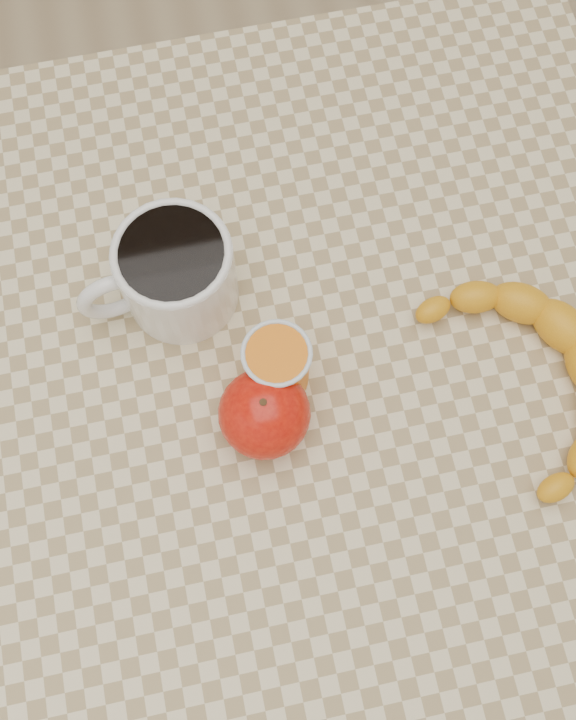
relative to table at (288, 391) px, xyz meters
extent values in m
plane|color=tan|center=(0.00, 0.00, -0.66)|extent=(3.00, 3.00, 0.00)
cube|color=beige|center=(0.00, 0.00, 0.07)|extent=(0.80, 0.80, 0.04)
cube|color=#8A6746|center=(0.00, 0.00, 0.02)|extent=(0.74, 0.74, 0.06)
cylinder|color=#8A6746|center=(-0.35, 0.35, -0.31)|extent=(0.05, 0.05, 0.71)
cylinder|color=#8A6746|center=(0.35, 0.35, -0.31)|extent=(0.05, 0.05, 0.71)
cylinder|color=white|center=(-0.09, 0.10, 0.13)|extent=(0.13, 0.13, 0.09)
cylinder|color=black|center=(-0.09, 0.10, 0.17)|extent=(0.09, 0.09, 0.01)
torus|color=white|center=(-0.09, 0.10, 0.18)|extent=(0.11, 0.11, 0.01)
torus|color=white|center=(-0.15, 0.09, 0.13)|extent=(0.07, 0.03, 0.07)
cylinder|color=orange|center=(-0.01, -0.01, 0.12)|extent=(0.06, 0.06, 0.07)
torus|color=silver|center=(-0.01, -0.01, 0.16)|extent=(0.06, 0.06, 0.00)
ellipsoid|color=#9C0905|center=(-0.03, -0.05, 0.12)|extent=(0.10, 0.10, 0.08)
cylinder|color=#382311|center=(-0.03, -0.05, 0.16)|extent=(0.01, 0.01, 0.01)
camera|label=1|loc=(-0.05, -0.23, 0.82)|focal=40.00mm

